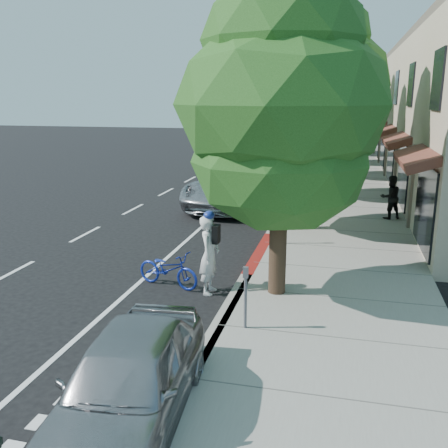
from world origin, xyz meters
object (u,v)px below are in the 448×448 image
(street_tree_3, at_px, (323,86))
(street_tree_5, at_px, (330,96))
(silver_suv, at_px, (235,185))
(dark_suv_far, at_px, (308,148))
(street_tree_0, at_px, (282,109))
(street_tree_1, at_px, (305,89))
(bicycle, at_px, (168,269))
(dark_sedan, at_px, (282,180))
(street_tree_2, at_px, (316,94))
(cyclist, at_px, (209,255))
(street_tree_4, at_px, (327,93))
(near_car_a, at_px, (129,381))
(pedestrian, at_px, (390,197))
(white_pickup, at_px, (298,157))

(street_tree_3, bearing_deg, street_tree_5, 90.00)
(silver_suv, distance_m, dark_suv_far, 18.11)
(street_tree_0, xyz_separation_m, street_tree_1, (-0.00, 6.00, 0.49))
(street_tree_3, distance_m, bicycle, 18.70)
(bicycle, height_order, dark_sedan, dark_sedan)
(street_tree_2, distance_m, cyclist, 12.72)
(dark_sedan, bearing_deg, silver_suv, -119.76)
(street_tree_4, distance_m, cyclist, 24.41)
(dark_suv_far, distance_m, near_car_a, 32.79)
(cyclist, height_order, near_car_a, cyclist)
(silver_suv, relative_size, near_car_a, 1.58)
(dark_sedan, relative_size, dark_suv_far, 1.09)
(street_tree_4, relative_size, cyclist, 4.08)
(street_tree_4, bearing_deg, near_car_a, -92.75)
(street_tree_5, relative_size, pedestrian, 4.78)
(street_tree_1, height_order, pedestrian, street_tree_1)
(bicycle, height_order, near_car_a, near_car_a)
(street_tree_0, distance_m, dark_sedan, 12.81)
(street_tree_0, distance_m, white_pickup, 21.72)
(street_tree_5, distance_m, white_pickup, 9.56)
(street_tree_3, bearing_deg, dark_suv_far, 98.24)
(near_car_a, bearing_deg, silver_suv, 91.42)
(street_tree_3, relative_size, white_pickup, 1.52)
(street_tree_0, bearing_deg, silver_suv, 107.82)
(white_pickup, bearing_deg, bicycle, -92.38)
(bicycle, height_order, dark_suv_far, dark_suv_far)
(street_tree_2, xyz_separation_m, bicycle, (-2.70, -11.90, -4.24))
(street_tree_0, bearing_deg, cyclist, -178.22)
(dark_sedan, xyz_separation_m, pedestrian, (4.50, -4.07, 0.16))
(street_tree_3, distance_m, dark_suv_far, 10.71)
(dark_sedan, distance_m, white_pickup, 9.13)
(pedestrian, bearing_deg, street_tree_0, 43.57)
(street_tree_2, relative_size, street_tree_3, 0.92)
(street_tree_2, bearing_deg, pedestrian, -50.95)
(silver_suv, height_order, dark_sedan, silver_suv)
(street_tree_0, bearing_deg, street_tree_4, 90.00)
(street_tree_1, distance_m, dark_suv_far, 22.09)
(street_tree_3, relative_size, dark_suv_far, 1.86)
(street_tree_0, distance_m, near_car_a, 6.41)
(silver_suv, bearing_deg, street_tree_0, -64.91)
(street_tree_5, distance_m, dark_suv_far, 4.73)
(street_tree_4, relative_size, pedestrian, 4.77)
(street_tree_4, xyz_separation_m, cyclist, (-1.60, -24.05, -3.87))
(dark_sedan, bearing_deg, street_tree_3, 79.68)
(street_tree_3, xyz_separation_m, dark_sedan, (-1.40, -5.75, -4.34))
(white_pickup, bearing_deg, street_tree_3, -64.74)
(street_tree_0, distance_m, street_tree_3, 18.02)
(near_car_a, bearing_deg, bicycle, 98.82)
(street_tree_0, xyz_separation_m, dark_sedan, (-1.40, 12.25, -3.49))
(street_tree_0, height_order, cyclist, street_tree_0)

